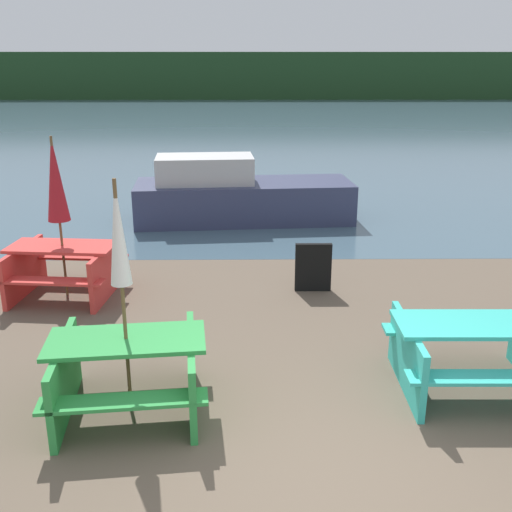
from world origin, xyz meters
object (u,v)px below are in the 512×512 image
Objects in this scene: umbrella_white at (118,238)px; signboard at (313,267)px; umbrella_crimson at (55,180)px; picnic_table_teal at (474,349)px; boat at (237,196)px; picnic_table_green at (128,368)px; picnic_table_red at (64,266)px.

signboard is (2.18, 3.26, -1.44)m from umbrella_white.
umbrella_white is 1.00× the size of umbrella_crimson.
picnic_table_teal is at bearing -63.96° from signboard.
umbrella_white is 7.67m from boat.
picnic_table_teal is at bearing 5.94° from picnic_table_green.
picnic_table_green is at bearing -123.74° from signboard.
signboard is at bearing 2.17° from picnic_table_red.
boat is 6.37× the size of signboard.
umbrella_crimson reaches higher than picnic_table_green.
picnic_table_red is 0.35× the size of boat.
picnic_table_green is 0.35× the size of boat.
picnic_table_teal is at bearing -28.15° from umbrella_crimson.
umbrella_white is (1.54, -3.12, 1.35)m from picnic_table_red.
boat is at bearing 60.36° from picnic_table_red.
boat is at bearing 110.30° from picnic_table_teal.
umbrella_crimson reaches higher than picnic_table_teal.
picnic_table_teal is 7.60m from boat.
picnic_table_teal is 0.36× the size of boat.
boat is (2.49, 4.38, -1.20)m from umbrella_crimson.
umbrella_white reaches higher than picnic_table_teal.
umbrella_crimson is 3.97m from signboard.
umbrella_white is (-3.59, -0.37, 1.36)m from picnic_table_teal.
picnic_table_red is 2.22× the size of signboard.
picnic_table_red is 1.29m from umbrella_crimson.
umbrella_crimson reaches higher than umbrella_white.
signboard is (3.72, 0.14, -0.09)m from picnic_table_red.
picnic_table_red is 3.73m from signboard.
picnic_table_teal is (3.59, 0.37, -0.00)m from picnic_table_green.
picnic_table_red is at bearing 116.33° from umbrella_white.
umbrella_white is (-0.00, 0.00, 1.35)m from picnic_table_green.
boat is (0.95, 7.50, 0.08)m from picnic_table_green.
picnic_table_teal reaches higher than signboard.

